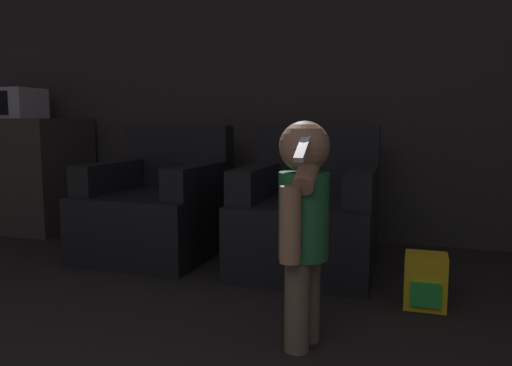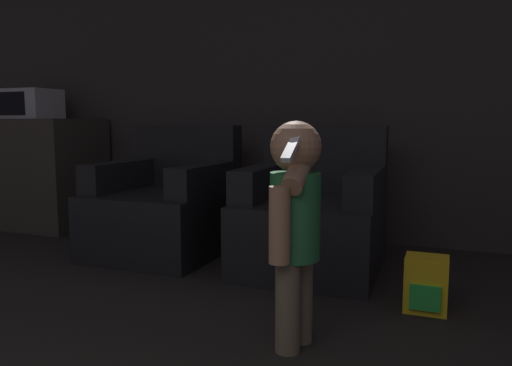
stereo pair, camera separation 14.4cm
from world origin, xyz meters
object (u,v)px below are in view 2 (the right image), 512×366
Objects in this scene: toy_backpack at (426,284)px; person_toddler at (295,216)px; microwave at (28,104)px; armchair_left at (166,208)px; armchair_right at (313,218)px.

person_toddler is at bearing -128.58° from toy_backpack.
microwave is (-2.92, 1.54, 0.53)m from person_toddler.
armchair_left is 1.07m from armchair_right.
armchair_left is 1.79× the size of microwave.
toy_backpack is (0.49, 0.61, -0.41)m from person_toddler.
microwave is at bearing 164.74° from toy_backpack.
armchair_right is at bearing -158.43° from person_toddler.
armchair_left is 0.98× the size of armchair_right.
microwave reaches higher than toy_backpack.
microwave reaches higher than armchair_right.
armchair_right is 2.84m from microwave.
armchair_right is 1.18m from person_toddler.
microwave reaches higher than armchair_left.
armchair_right is at bearing 0.48° from armchair_left.
person_toddler is at bearing -80.79° from armchair_right.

